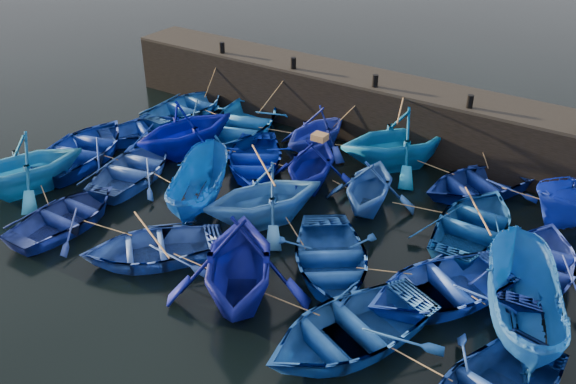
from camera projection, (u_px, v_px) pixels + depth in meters
The scene contains 34 objects.
ground at pixel (233, 252), 20.65m from camera, with size 120.00×120.00×0.00m, color black.
quay_wall at pixel (382, 111), 27.58m from camera, with size 26.00×2.50×2.50m, color black.
quay_top at pixel (385, 82), 26.93m from camera, with size 26.00×2.50×0.12m, color black.
bollard_0 at pixel (222, 48), 29.98m from camera, with size 0.24×0.24×0.50m, color black.
bollard_1 at pixel (293, 63), 28.05m from camera, with size 0.24×0.24×0.50m, color black.
bollard_2 at pixel (375, 81), 26.13m from camera, with size 0.24×0.24×0.50m, color black.
bollard_3 at pixel (470, 101), 24.20m from camera, with size 0.24×0.24×0.50m, color black.
boat_0 at pixel (188, 106), 29.96m from camera, with size 3.41×4.76×0.99m, color #174990.
boat_1 at pixel (242, 122), 28.18m from camera, with size 4.12×5.76×1.19m, color blue.
boat_2 at pixel (317, 130), 26.51m from camera, with size 3.20×3.72×1.96m, color #1C2CA4.
boat_3 at pixel (398, 139), 25.12m from camera, with size 4.12×4.78×2.52m, color #0C66B2.
boat_4 at pixel (477, 183), 23.65m from camera, with size 3.22×4.50×0.93m, color navy.
boat_6 at pixel (149, 129), 27.91m from camera, with size 3.01×4.21×0.87m, color navy.
boat_7 at pixel (186, 128), 26.16m from camera, with size 3.87×4.49×2.36m, color #00088C.
boat_8 at pixel (254, 159), 25.31m from camera, with size 3.30×4.62×0.96m, color #0521BE.
boat_9 at pixel (312, 163), 23.84m from camera, with size 3.34×3.88×2.04m, color #060F7E.
boat_10 at pixel (370, 184), 22.50m from camera, with size 3.23×3.75×1.97m, color #2351A8.
boat_11 at pixel (475, 224), 21.21m from camera, with size 3.40×4.75×0.99m, color navy.
boat_12 at pixel (539, 264), 19.26m from camera, with size 3.41×4.77×0.99m, color #273FB7.
boat_13 at pixel (84, 148), 25.98m from camera, with size 3.80×5.32×1.10m, color navy.
boat_14 at pixel (135, 168), 24.67m from camera, with size 3.31×4.63×0.96m, color #2C50A6.
boat_15 at pixel (198, 187), 22.58m from camera, with size 1.70×4.51×1.74m, color #0A428C.
boat_16 at pixel (264, 195), 21.57m from camera, with size 3.70×4.30×2.26m, color blue.
boat_17 at pixel (330, 259), 19.47m from camera, with size 3.42×4.78×0.99m, color #154592.
boat_18 at pixel (441, 286), 18.33m from camera, with size 3.52×4.92×1.02m, color blue.
boat_19 at pixel (521, 305), 16.92m from camera, with size 1.89×5.01×1.94m, color #13509A.
boat_20 at pixel (22, 164), 23.43m from camera, with size 3.85×4.47×2.35m, color #1B71BB.
boat_21 at pixel (67, 215), 21.74m from camera, with size 3.08×4.30×0.89m, color navy.
boat_22 at pixel (153, 247), 20.11m from camera, with size 3.17×4.43×0.92m, color #2B4EA8.
boat_23 at pixel (238, 262), 18.05m from camera, with size 4.17×4.83×2.54m, color navy.
boat_24 at pixel (349, 329), 16.75m from camera, with size 3.68×5.14×1.07m, color #184EA0.
wooden_crate at pixel (320, 137), 23.13m from camera, with size 0.52×0.43×0.24m, color olive.
mooring_ropes at pixel (322, 169), 23.71m from camera, with size 17.88×11.48×2.10m.
loose_oars at pixel (328, 176), 21.57m from camera, with size 10.23×12.03×1.66m.
Camera 1 is at (10.89, -13.07, 12.01)m, focal length 40.00 mm.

